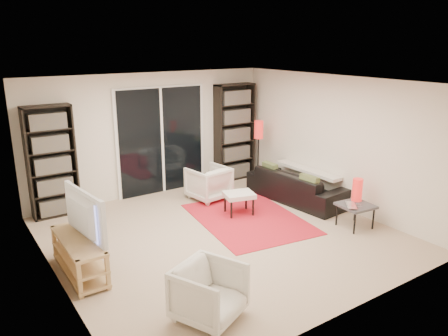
{
  "coord_description": "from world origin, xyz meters",
  "views": [
    {
      "loc": [
        -3.53,
        -5.3,
        2.97
      ],
      "look_at": [
        0.25,
        0.3,
        1.0
      ],
      "focal_mm": 35.0,
      "sensor_mm": 36.0,
      "label": 1
    }
  ],
  "objects_px": {
    "armchair_back": "(209,183)",
    "ottoman": "(239,196)",
    "bookshelf_left": "(52,162)",
    "bookshelf_right": "(235,132)",
    "armchair_front": "(209,293)",
    "sofa": "(297,186)",
    "side_table": "(356,207)",
    "tv_stand": "(79,255)",
    "floor_lamp": "(259,136)"
  },
  "relations": [
    {
      "from": "tv_stand",
      "to": "floor_lamp",
      "type": "height_order",
      "value": "floor_lamp"
    },
    {
      "from": "floor_lamp",
      "to": "armchair_back",
      "type": "bearing_deg",
      "value": -171.41
    },
    {
      "from": "bookshelf_left",
      "to": "armchair_front",
      "type": "relative_size",
      "value": 2.82
    },
    {
      "from": "armchair_back",
      "to": "ottoman",
      "type": "height_order",
      "value": "armchair_back"
    },
    {
      "from": "bookshelf_left",
      "to": "ottoman",
      "type": "distance_m",
      "value": 3.29
    },
    {
      "from": "bookshelf_right",
      "to": "armchair_front",
      "type": "bearing_deg",
      "value": -128.39
    },
    {
      "from": "armchair_back",
      "to": "floor_lamp",
      "type": "height_order",
      "value": "floor_lamp"
    },
    {
      "from": "bookshelf_right",
      "to": "ottoman",
      "type": "height_order",
      "value": "bookshelf_right"
    },
    {
      "from": "bookshelf_left",
      "to": "armchair_front",
      "type": "height_order",
      "value": "bookshelf_left"
    },
    {
      "from": "side_table",
      "to": "sofa",
      "type": "bearing_deg",
      "value": 86.77
    },
    {
      "from": "bookshelf_right",
      "to": "floor_lamp",
      "type": "xyz_separation_m",
      "value": [
        0.2,
        -0.59,
        -0.0
      ]
    },
    {
      "from": "tv_stand",
      "to": "floor_lamp",
      "type": "xyz_separation_m",
      "value": [
        4.31,
        1.69,
        0.78
      ]
    },
    {
      "from": "bookshelf_left",
      "to": "bookshelf_right",
      "type": "bearing_deg",
      "value": -0.0
    },
    {
      "from": "armchair_back",
      "to": "armchair_front",
      "type": "xyz_separation_m",
      "value": [
        -2.03,
        -3.25,
        -0.01
      ]
    },
    {
      "from": "tv_stand",
      "to": "sofa",
      "type": "distance_m",
      "value": 4.32
    },
    {
      "from": "tv_stand",
      "to": "armchair_back",
      "type": "xyz_separation_m",
      "value": [
        2.93,
        1.48,
        0.06
      ]
    },
    {
      "from": "side_table",
      "to": "bookshelf_right",
      "type": "bearing_deg",
      "value": 91.78
    },
    {
      "from": "armchair_back",
      "to": "ottoman",
      "type": "relative_size",
      "value": 1.19
    },
    {
      "from": "bookshelf_right",
      "to": "armchair_front",
      "type": "xyz_separation_m",
      "value": [
        -3.21,
        -4.05,
        -0.74
      ]
    },
    {
      "from": "armchair_front",
      "to": "ottoman",
      "type": "distance_m",
      "value": 3.07
    },
    {
      "from": "tv_stand",
      "to": "floor_lamp",
      "type": "relative_size",
      "value": 0.92
    },
    {
      "from": "bookshelf_left",
      "to": "side_table",
      "type": "height_order",
      "value": "bookshelf_left"
    },
    {
      "from": "bookshelf_right",
      "to": "floor_lamp",
      "type": "bearing_deg",
      "value": -71.23
    },
    {
      "from": "bookshelf_left",
      "to": "sofa",
      "type": "distance_m",
      "value": 4.48
    },
    {
      "from": "tv_stand",
      "to": "ottoman",
      "type": "distance_m",
      "value": 3.0
    },
    {
      "from": "armchair_back",
      "to": "ottoman",
      "type": "xyz_separation_m",
      "value": [
        0.03,
        -0.97,
        0.02
      ]
    },
    {
      "from": "armchair_front",
      "to": "bookshelf_left",
      "type": "bearing_deg",
      "value": 74.68
    },
    {
      "from": "armchair_back",
      "to": "ottoman",
      "type": "bearing_deg",
      "value": 84.13
    },
    {
      "from": "side_table",
      "to": "tv_stand",
      "type": "bearing_deg",
      "value": 166.34
    },
    {
      "from": "floor_lamp",
      "to": "side_table",
      "type": "bearing_deg",
      "value": -92.08
    },
    {
      "from": "bookshelf_right",
      "to": "sofa",
      "type": "bearing_deg",
      "value": -84.12
    },
    {
      "from": "armchair_back",
      "to": "side_table",
      "type": "distance_m",
      "value": 2.81
    },
    {
      "from": "bookshelf_left",
      "to": "bookshelf_right",
      "type": "height_order",
      "value": "bookshelf_right"
    },
    {
      "from": "armchair_back",
      "to": "armchair_front",
      "type": "height_order",
      "value": "armchair_back"
    },
    {
      "from": "ottoman",
      "to": "bookshelf_right",
      "type": "bearing_deg",
      "value": 56.94
    },
    {
      "from": "bookshelf_left",
      "to": "sofa",
      "type": "bearing_deg",
      "value": -24.17
    },
    {
      "from": "ottoman",
      "to": "side_table",
      "type": "relative_size",
      "value": 1.07
    },
    {
      "from": "armchair_back",
      "to": "armchair_front",
      "type": "distance_m",
      "value": 3.83
    },
    {
      "from": "side_table",
      "to": "armchair_back",
      "type": "bearing_deg",
      "value": 117.12
    },
    {
      "from": "floor_lamp",
      "to": "ottoman",
      "type": "bearing_deg",
      "value": -138.93
    },
    {
      "from": "tv_stand",
      "to": "armchair_back",
      "type": "distance_m",
      "value": 3.28
    },
    {
      "from": "side_table",
      "to": "floor_lamp",
      "type": "relative_size",
      "value": 0.41
    },
    {
      "from": "bookshelf_left",
      "to": "bookshelf_right",
      "type": "xyz_separation_m",
      "value": [
        3.85,
        -0.0,
        0.07
      ]
    },
    {
      "from": "sofa",
      "to": "armchair_back",
      "type": "relative_size",
      "value": 2.83
    },
    {
      "from": "tv_stand",
      "to": "side_table",
      "type": "bearing_deg",
      "value": -13.66
    },
    {
      "from": "tv_stand",
      "to": "armchair_front",
      "type": "relative_size",
      "value": 1.83
    },
    {
      "from": "armchair_front",
      "to": "ottoman",
      "type": "relative_size",
      "value": 1.15
    },
    {
      "from": "sofa",
      "to": "floor_lamp",
      "type": "xyz_separation_m",
      "value": [
        0.01,
        1.22,
        0.75
      ]
    },
    {
      "from": "tv_stand",
      "to": "armchair_back",
      "type": "height_order",
      "value": "armchair_back"
    },
    {
      "from": "ottoman",
      "to": "side_table",
      "type": "bearing_deg",
      "value": -50.7
    }
  ]
}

